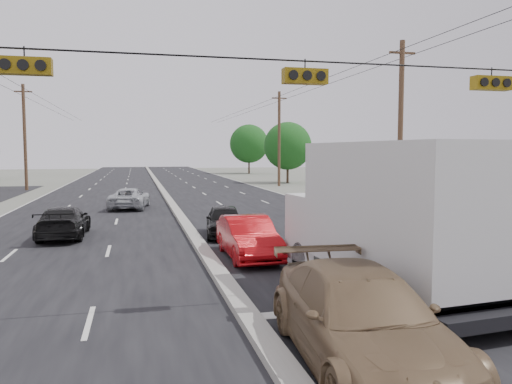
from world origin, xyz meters
TOP-DOWN VIEW (x-y plane):
  - ground at (0.00, 0.00)m, footprint 200.00×200.00m
  - road_surface at (0.00, 30.00)m, footprint 20.00×160.00m
  - center_median at (0.00, 30.00)m, footprint 0.50×160.00m
  - utility_pole_left_c at (-12.50, 40.00)m, footprint 1.60×0.30m
  - utility_pole_right_b at (12.50, 15.00)m, footprint 1.60×0.30m
  - utility_pole_right_c at (12.50, 40.00)m, footprint 1.60×0.30m
  - traffic_signals at (1.40, 0.00)m, footprint 25.00×0.30m
  - tree_right_mid at (15.00, 45.00)m, footprint 5.60×5.60m
  - tree_right_far at (16.00, 70.00)m, footprint 6.40×6.40m
  - box_truck at (3.94, 0.36)m, footprint 3.43×8.00m
  - tan_sedan at (1.40, -3.33)m, footprint 2.68×5.78m
  - red_sedan at (1.40, 5.61)m, footprint 1.57×4.40m
  - queue_car_a at (1.40, 10.29)m, footprint 2.11×4.16m
  - queue_car_b at (6.70, 7.73)m, footprint 1.93×4.29m
  - queue_car_d at (8.78, 4.22)m, footprint 2.09×4.53m
  - queue_car_e at (8.03, 12.22)m, footprint 2.26×4.42m
  - oncoming_near at (-5.42, 11.53)m, footprint 1.95×4.68m
  - oncoming_far at (-2.79, 22.10)m, footprint 2.84×5.04m

SIDE VIEW (x-z plane):
  - ground at x=0.00m, z-range 0.00..0.00m
  - road_surface at x=0.00m, z-range -0.01..0.01m
  - center_median at x=0.00m, z-range 0.00..0.20m
  - queue_car_d at x=8.78m, z-range 0.00..1.28m
  - oncoming_far at x=-2.79m, z-range 0.00..1.33m
  - oncoming_near at x=-5.42m, z-range 0.00..1.35m
  - queue_car_a at x=1.40m, z-range 0.00..1.36m
  - queue_car_b at x=6.70m, z-range 0.00..1.36m
  - queue_car_e at x=8.03m, z-range 0.00..1.44m
  - red_sedan at x=1.40m, z-range 0.00..1.44m
  - tan_sedan at x=1.40m, z-range 0.00..1.64m
  - box_truck at x=3.94m, z-range 0.05..4.00m
  - tree_right_mid at x=15.00m, z-range 0.77..7.91m
  - tree_right_far at x=16.00m, z-range 0.88..9.04m
  - utility_pole_left_c at x=-12.50m, z-range 0.11..10.11m
  - utility_pole_right_b at x=12.50m, z-range 0.11..10.11m
  - utility_pole_right_c at x=12.50m, z-range 0.11..10.11m
  - traffic_signals at x=1.40m, z-range 5.22..5.77m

